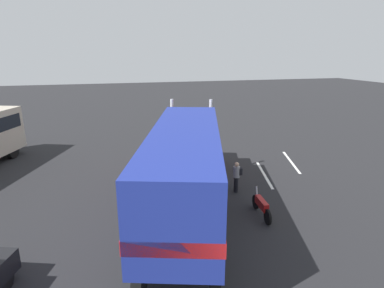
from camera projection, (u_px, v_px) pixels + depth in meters
name	position (u px, v px, depth m)	size (l,w,h in m)	color
ground_plane	(194.00, 163.00, 21.02)	(120.00, 120.00, 0.00)	#232326
lane_stripe_near	(264.00, 174.00, 19.10)	(4.40, 0.16, 0.01)	silver
lane_stripe_mid	(291.00, 162.00, 21.26)	(4.40, 0.16, 0.01)	silver
semi_truck	(187.00, 160.00, 13.89)	(14.24, 6.72, 4.50)	red
person_bystander	(237.00, 176.00, 16.47)	(0.34, 0.47, 1.63)	black
motorcycle	(261.00, 206.00, 14.11)	(2.11, 0.35, 1.12)	black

